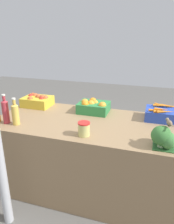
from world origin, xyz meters
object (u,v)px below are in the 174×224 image
Objects in this scene: orange_crate at (93,106)px; apple_crate at (37,101)px; carrot_crate at (162,114)px; pickle_jar at (84,129)px; sparrow_bird at (169,123)px; broccoli_pile at (163,137)px; juice_bottle_ruby at (5,111)px; juice_bottle_golden at (15,113)px.

apple_crate is at bearing 179.46° from orange_crate.
carrot_crate is (0.73, 0.00, -0.01)m from orange_crate.
sparrow_bird is at bearing 0.31° from pickle_jar.
broccoli_pile is 1.86× the size of sparrow_bird.
sparrow_bird reaches higher than broccoli_pile.
broccoli_pile reaches higher than carrot_crate.
juice_bottle_ruby reaches higher than carrot_crate.
orange_crate is at bearing 98.40° from pickle_jar.
sparrow_bird is (0.68, 0.00, 0.15)m from pickle_jar.
juice_bottle_golden is 2.04× the size of sparrow_bird.
juice_bottle_golden is (-1.35, -0.56, 0.05)m from carrot_crate.
apple_crate is 2.53× the size of sparrow_bird.
apple_crate is at bearing 98.69° from juice_bottle_golden.
orange_crate is at bearing 141.24° from broccoli_pile.
juice_bottle_golden is 0.71m from pickle_jar.
carrot_crate is 1.36× the size of broccoli_pile.
juice_bottle_golden reaches higher than apple_crate.
orange_crate is at bearing -0.54° from apple_crate.
broccoli_pile is 0.91× the size of juice_bottle_golden.
orange_crate is 0.94m from broccoli_pile.
sparrow_bird is at bearing 19.42° from broccoli_pile.
juice_bottle_golden is (-0.62, -0.56, 0.05)m from orange_crate.
orange_crate is 1.24× the size of juice_bottle_golden.
pickle_jar is (-0.65, -0.58, 0.00)m from carrot_crate.
juice_bottle_ruby is (-0.73, -0.56, 0.06)m from orange_crate.
pickle_jar is at bearing 69.35° from sparrow_bird.
pickle_jar is at bearing -2.29° from juice_bottle_golden.
broccoli_pile is (1.44, -0.60, 0.02)m from apple_crate.
juice_bottle_golden is at bearing 68.03° from sparrow_bird.
apple_crate is 1.56m from broccoli_pile.
juice_bottle_ruby reaches higher than orange_crate.
juice_bottle_ruby is (-0.02, -0.56, 0.06)m from apple_crate.
carrot_crate reaches higher than pickle_jar.
broccoli_pile is 0.12m from sparrow_bird.
pickle_jar is at bearing -137.87° from carrot_crate.
juice_bottle_golden is at bearing -138.01° from orange_crate.
broccoli_pile is 1.46m from juice_bottle_ruby.
apple_crate reaches higher than pickle_jar.
broccoli_pile is at bearing -22.53° from apple_crate.
apple_crate is 0.57m from juice_bottle_ruby.
juice_bottle_golden is 1.38m from sparrow_bird.
broccoli_pile is at bearing -0.57° from pickle_jar.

